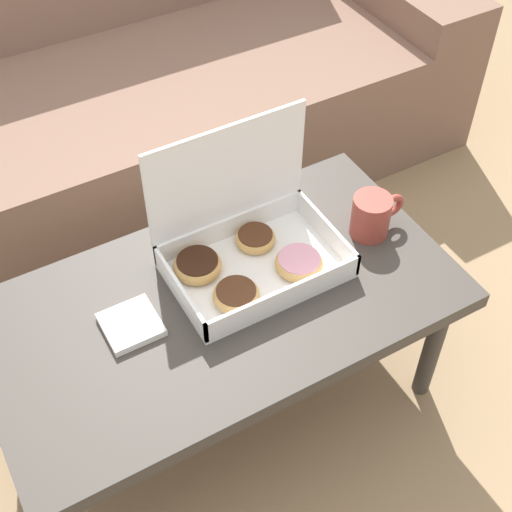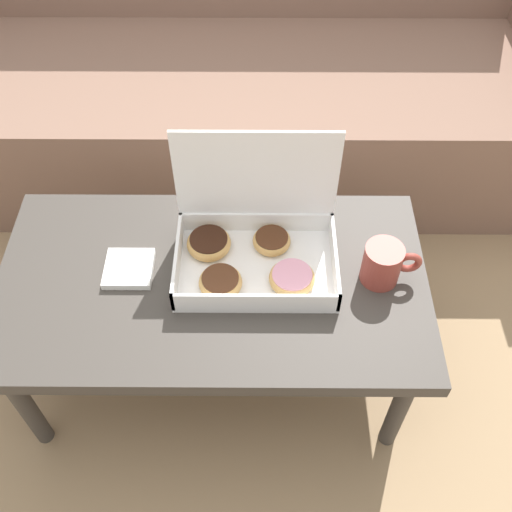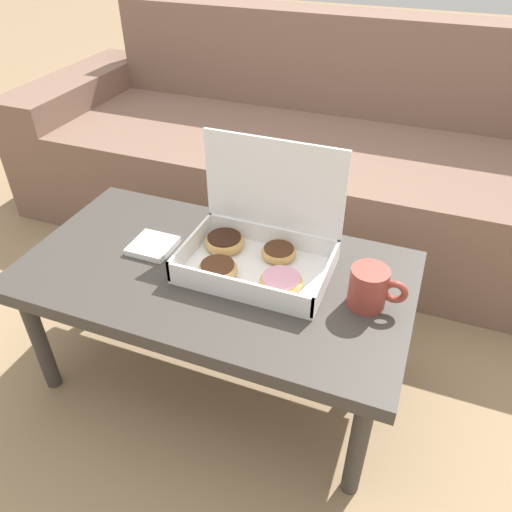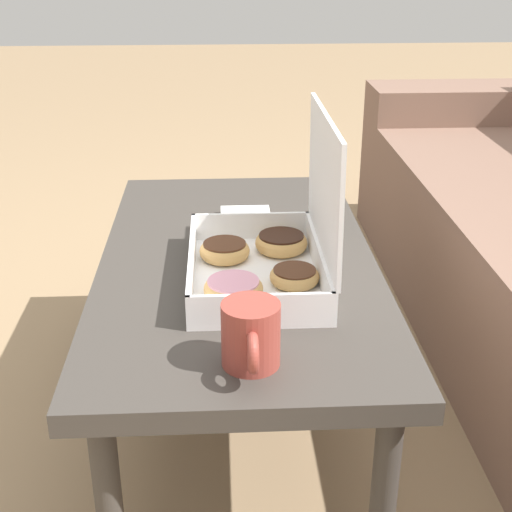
{
  "view_description": "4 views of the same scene",
  "coord_description": "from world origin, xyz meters",
  "px_view_note": "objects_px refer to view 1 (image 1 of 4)",
  "views": [
    {
      "loc": [
        -0.42,
        -1.05,
        1.61
      ],
      "look_at": [
        0.11,
        -0.12,
        0.46
      ],
      "focal_mm": 50.0,
      "sensor_mm": 36.0,
      "label": 1
    },
    {
      "loc": [
        0.11,
        -1.01,
        1.56
      ],
      "look_at": [
        0.11,
        -0.12,
        0.46
      ],
      "focal_mm": 42.0,
      "sensor_mm": 36.0,
      "label": 2
    },
    {
      "loc": [
        0.48,
        -1.08,
        1.22
      ],
      "look_at": [
        0.11,
        -0.12,
        0.46
      ],
      "focal_mm": 35.0,
      "sensor_mm": 36.0,
      "label": 3
    },
    {
      "loc": [
        1.34,
        -0.19,
        1.02
      ],
      "look_at": [
        0.11,
        -0.12,
        0.46
      ],
      "focal_mm": 50.0,
      "sensor_mm": 36.0,
      "label": 4
    }
  ],
  "objects_px": {
    "coffee_mug": "(372,215)",
    "couch": "(76,113)",
    "pastry_box": "(246,249)",
    "coffee_table": "(222,311)"
  },
  "relations": [
    {
      "from": "couch",
      "to": "coffee_mug",
      "type": "relative_size",
      "value": 17.99
    },
    {
      "from": "couch",
      "to": "coffee_table",
      "type": "relative_size",
      "value": 2.41
    },
    {
      "from": "coffee_table",
      "to": "coffee_mug",
      "type": "xyz_separation_m",
      "value": [
        0.4,
        0.01,
        0.09
      ]
    },
    {
      "from": "coffee_mug",
      "to": "couch",
      "type": "bearing_deg",
      "value": 112.37
    },
    {
      "from": "pastry_box",
      "to": "couch",
      "type": "bearing_deg",
      "value": 95.78
    },
    {
      "from": "couch",
      "to": "coffee_mug",
      "type": "xyz_separation_m",
      "value": [
        0.4,
        -0.98,
        0.18
      ]
    },
    {
      "from": "couch",
      "to": "pastry_box",
      "type": "xyz_separation_m",
      "value": [
        0.09,
        -0.93,
        0.19
      ]
    },
    {
      "from": "coffee_mug",
      "to": "coffee_table",
      "type": "bearing_deg",
      "value": -178.8
    },
    {
      "from": "pastry_box",
      "to": "coffee_table",
      "type": "bearing_deg",
      "value": -148.37
    },
    {
      "from": "pastry_box",
      "to": "coffee_mug",
      "type": "height_order",
      "value": "pastry_box"
    }
  ]
}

